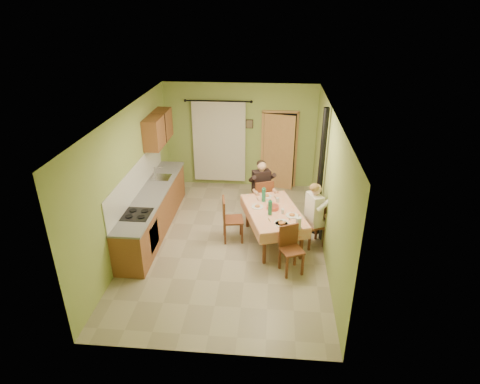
# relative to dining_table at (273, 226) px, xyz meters

# --- Properties ---
(floor) EXTENTS (4.00, 6.00, 0.01)m
(floor) POSITION_rel_dining_table_xyz_m (-0.94, -0.11, -0.38)
(floor) COLOR tan
(floor) RESTS_ON ground
(room_shell) EXTENTS (4.04, 6.04, 2.82)m
(room_shell) POSITION_rel_dining_table_xyz_m (-0.94, -0.11, 1.44)
(room_shell) COLOR #9AB25B
(room_shell) RESTS_ON ground
(kitchen_run) EXTENTS (0.64, 3.64, 1.56)m
(kitchen_run) POSITION_rel_dining_table_xyz_m (-2.65, 0.29, 0.10)
(kitchen_run) COLOR brown
(kitchen_run) RESTS_ON ground
(upper_cabinets) EXTENTS (0.35, 1.40, 0.70)m
(upper_cabinets) POSITION_rel_dining_table_xyz_m (-2.76, 1.59, 1.57)
(upper_cabinets) COLOR brown
(upper_cabinets) RESTS_ON room_shell
(curtain) EXTENTS (1.70, 0.07, 2.22)m
(curtain) POSITION_rel_dining_table_xyz_m (-1.49, 2.79, 0.88)
(curtain) COLOR black
(curtain) RESTS_ON ground
(doorway) EXTENTS (0.96, 0.25, 2.15)m
(doorway) POSITION_rel_dining_table_xyz_m (0.10, 2.82, 0.67)
(doorway) COLOR black
(doorway) RESTS_ON ground
(dining_table) EXTENTS (1.49, 1.94, 0.76)m
(dining_table) POSITION_rel_dining_table_xyz_m (0.00, 0.00, 0.00)
(dining_table) COLOR #EFA37B
(dining_table) RESTS_ON ground
(tableware) EXTENTS (0.99, 1.48, 0.33)m
(tableware) POSITION_rel_dining_table_xyz_m (0.05, -0.10, 0.45)
(tableware) COLOR white
(tableware) RESTS_ON dining_table
(chair_far) EXTENTS (0.57, 0.57, 1.00)m
(chair_far) POSITION_rel_dining_table_xyz_m (-0.28, 1.03, -0.09)
(chair_far) COLOR brown
(chair_far) RESTS_ON ground
(chair_near) EXTENTS (0.50, 0.50, 0.94)m
(chair_near) POSITION_rel_dining_table_xyz_m (0.36, -1.02, -0.09)
(chair_near) COLOR brown
(chair_near) RESTS_ON ground
(chair_right) EXTENTS (0.52, 0.52, 0.95)m
(chair_right) POSITION_rel_dining_table_xyz_m (0.86, -0.04, -0.09)
(chair_right) COLOR brown
(chair_right) RESTS_ON ground
(chair_left) EXTENTS (0.49, 0.49, 0.98)m
(chair_left) POSITION_rel_dining_table_xyz_m (-0.86, 0.01, -0.09)
(chair_left) COLOR brown
(chair_left) RESTS_ON ground
(man_far) EXTENTS (0.65, 0.59, 1.39)m
(man_far) POSITION_rel_dining_table_xyz_m (-0.28, 1.05, 0.50)
(man_far) COLOR black
(man_far) RESTS_ON chair_far
(man_right) EXTENTS (0.60, 0.65, 1.39)m
(man_right) POSITION_rel_dining_table_xyz_m (0.85, -0.05, 0.50)
(man_right) COLOR silver
(man_right) RESTS_ON chair_right
(stove_flue) EXTENTS (0.24, 0.24, 2.80)m
(stove_flue) POSITION_rel_dining_table_xyz_m (0.96, 0.49, 0.64)
(stove_flue) COLOR black
(stove_flue) RESTS_ON ground
(picture_back) EXTENTS (0.19, 0.03, 0.23)m
(picture_back) POSITION_rel_dining_table_xyz_m (-0.69, 2.86, 1.37)
(picture_back) COLOR black
(picture_back) RESTS_ON room_shell
(picture_right) EXTENTS (0.03, 0.31, 0.21)m
(picture_right) POSITION_rel_dining_table_xyz_m (1.03, 1.09, 1.47)
(picture_right) COLOR brown
(picture_right) RESTS_ON room_shell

